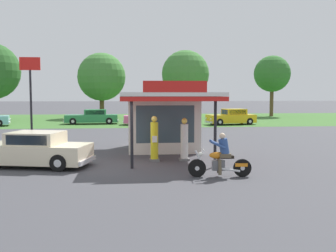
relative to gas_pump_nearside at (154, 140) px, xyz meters
name	(u,v)px	position (x,y,z in m)	size (l,w,h in m)	color
ground_plane	(126,165)	(-1.27, -0.92, -0.91)	(300.00, 300.00, 0.00)	#424247
grass_verge_strip	(126,119)	(-1.27, 29.08, -0.91)	(120.00, 24.00, 0.01)	#3D6B2D
service_station_kiosk	(163,117)	(0.67, 3.13, 0.85)	(4.26, 7.67, 3.46)	silver
gas_pump_nearside	(154,140)	(0.00, 0.00, 0.00)	(0.44, 0.44, 1.99)	slate
gas_pump_offside	(184,141)	(1.33, 0.00, -0.05)	(0.44, 0.44, 1.89)	slate
motorcycle_with_rider	(221,159)	(2.12, -3.58, -0.26)	(2.26, 0.70, 1.58)	black
featured_classic_sedan	(30,150)	(-5.16, -0.74, -0.26)	(5.42, 3.04, 1.42)	beige
parked_car_back_row_centre_right	(150,118)	(1.08, 20.69, -0.25)	(5.43, 1.95, 1.44)	#E55993
parked_car_back_row_far_left	(92,117)	(-4.60, 22.25, -0.25)	(5.36, 1.99, 1.42)	#2D844C
parked_car_back_row_right	(232,117)	(8.95, 19.96, -0.21)	(5.06, 2.66, 1.52)	gold
bystander_standing_back_lot	(194,119)	(4.24, 14.04, 0.05)	(0.39, 0.39, 1.77)	#2D3351
tree_oak_far_right	(185,74)	(6.12, 31.36, 4.54)	(5.88, 5.88, 8.40)	brown
tree_oak_distant_spare	(272,74)	(18.10, 33.53, 4.66)	(4.82, 4.82, 8.07)	brown
tree_oak_left	(102,78)	(-4.22, 32.53, 4.10)	(5.97, 5.97, 8.09)	brown
roadside_pole_sign	(31,86)	(-6.43, 5.10, 2.46)	(1.10, 0.12, 4.96)	black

